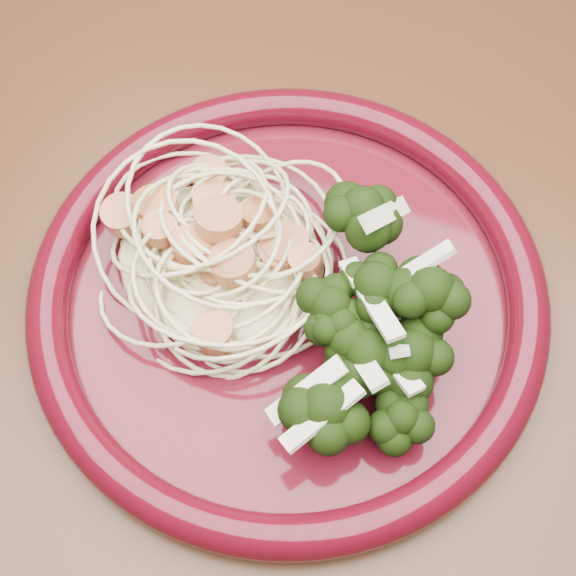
# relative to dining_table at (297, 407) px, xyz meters

# --- Properties ---
(dining_table) EXTENTS (1.20, 0.80, 0.75)m
(dining_table) POSITION_rel_dining_table_xyz_m (0.00, 0.00, 0.00)
(dining_table) COLOR #472814
(dining_table) RESTS_ON ground
(dinner_plate) EXTENTS (0.37, 0.37, 0.03)m
(dinner_plate) POSITION_rel_dining_table_xyz_m (-0.02, 0.03, 0.11)
(dinner_plate) COLOR #4B0C17
(dinner_plate) RESTS_ON dining_table
(spaghetti_pile) EXTENTS (0.15, 0.14, 0.03)m
(spaghetti_pile) POSITION_rel_dining_table_xyz_m (-0.07, 0.04, 0.12)
(spaghetti_pile) COLOR beige
(spaghetti_pile) RESTS_ON dinner_plate
(scallop_cluster) EXTENTS (0.16, 0.16, 0.05)m
(scallop_cluster) POSITION_rel_dining_table_xyz_m (-0.07, 0.04, 0.16)
(scallop_cluster) COLOR #CA7D4B
(scallop_cluster) RESTS_ON spaghetti_pile
(broccoli_pile) EXTENTS (0.12, 0.17, 0.05)m
(broccoli_pile) POSITION_rel_dining_table_xyz_m (0.04, 0.02, 0.13)
(broccoli_pile) COLOR black
(broccoli_pile) RESTS_ON dinner_plate
(onion_garnish) EXTENTS (0.08, 0.11, 0.06)m
(onion_garnish) POSITION_rel_dining_table_xyz_m (0.04, 0.02, 0.17)
(onion_garnish) COLOR beige
(onion_garnish) RESTS_ON broccoli_pile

